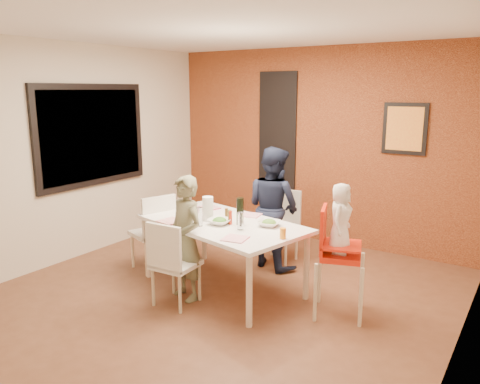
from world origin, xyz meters
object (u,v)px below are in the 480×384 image
Objects in this scene: chair_near at (171,260)px; child_near at (186,238)px; chair_far at (282,222)px; child_far at (273,207)px; wine_bottle at (240,211)px; chair_left at (155,229)px; toddler at (340,218)px; paper_towel_roll at (208,209)px; dining_table at (223,228)px; high_chair at (336,251)px.

chair_near is 0.68× the size of child_near.
chair_near is 1.79m from chair_far.
chair_far is 0.61× the size of child_far.
chair_near is at bearing -119.72° from wine_bottle.
chair_near is 1.01m from chair_left.
child_far reaches higher than toddler.
chair_left is at bearing -41.63° from chair_near.
child_far is at bearing -104.51° from chair_near.
paper_towel_roll is (0.00, 0.61, 0.39)m from chair_near.
child_far is at bearing 95.85° from wine_bottle.
chair_far is at bearing 43.13° from toddler.
wine_bottle reaches higher than chair_left.
toddler reaches higher than dining_table.
child_near is at bearing 104.17° from toddler.
chair_near is 0.59× the size of child_far.
child_far is at bearing 50.48° from toddler.
toddler is (2.23, 0.14, 0.44)m from chair_left.
chair_near is at bearing -104.13° from dining_table.
high_chair is (1.12, -1.02, 0.13)m from chair_far.
high_chair is 0.72× the size of child_far.
child_near is 4.50× the size of wine_bottle.
paper_towel_roll is at bearing 90.33° from toddler.
wine_bottle is (-1.06, -0.09, -0.07)m from toddler.
wine_bottle is at bearing 75.78° from high_chair.
high_chair is 1.58× the size of toddler.
child_far reaches higher than child_near.
chair_left is (-1.08, -1.15, 0.02)m from chair_far.
high_chair is at bearing 114.63° from toddler.
high_chair is 0.82× the size of child_near.
dining_table is at bearing 75.71° from high_chair.
toddler is 1.44m from paper_towel_roll.
toddler is at bearing 111.42° from chair_left.
dining_table is 6.84× the size of wine_bottle.
chair_left is 0.88× the size of high_chair.
high_chair reaches higher than paper_towel_roll.
child_near is (-0.29, -1.53, 0.15)m from chair_far.
high_chair is at bearing 111.06° from chair_left.
chair_far is at bearing -72.96° from child_far.
chair_far is 3.11× the size of wine_bottle.
chair_near is at bearing 94.86° from child_far.
chair_far is 3.42× the size of paper_towel_roll.
dining_table is 0.30m from wine_bottle.
paper_towel_roll reaches higher than chair_left.
chair_near is 3.34× the size of paper_towel_roll.
dining_table is at bearing 97.38° from child_far.
dining_table is 1.25m from high_chair.
high_chair reaches higher than dining_table.
toddler reaches higher than chair_near.
dining_table is at bearing -107.83° from chair_near.
child_far reaches higher than paper_towel_roll.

